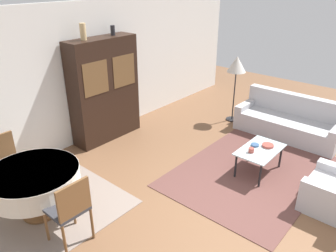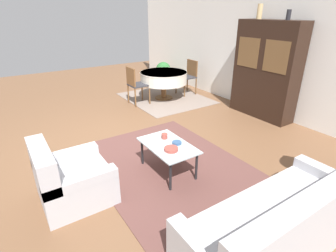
{
  "view_description": "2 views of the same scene",
  "coord_description": "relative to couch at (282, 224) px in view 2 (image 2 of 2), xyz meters",
  "views": [
    {
      "loc": [
        -3.34,
        -1.64,
        3.13
      ],
      "look_at": [
        0.2,
        1.4,
        0.95
      ],
      "focal_mm": 35.0,
      "sensor_mm": 36.0,
      "label": 1
    },
    {
      "loc": [
        4.1,
        -1.52,
        2.23
      ],
      "look_at": [
        1.32,
        0.32,
        0.75
      ],
      "focal_mm": 28.0,
      "sensor_mm": 36.0,
      "label": 2
    }
  ],
  "objects": [
    {
      "name": "vase_short",
      "position": [
        -2.22,
        2.85,
        1.85
      ],
      "size": [
        0.09,
        0.09,
        0.19
      ],
      "color": "#232328",
      "rests_on": "display_cabinet"
    },
    {
      "name": "vase_tall",
      "position": [
        -2.9,
        2.85,
        1.9
      ],
      "size": [
        0.11,
        0.11,
        0.29
      ],
      "color": "tan",
      "rests_on": "display_cabinet"
    },
    {
      "name": "bowl",
      "position": [
        -1.59,
        -0.25,
        0.18
      ],
      "size": [
        0.2,
        0.2,
        0.04
      ],
      "color": "#9E4238",
      "rests_on": "coffee_table"
    },
    {
      "name": "display_cabinet",
      "position": [
        -2.53,
        2.85,
        0.73
      ],
      "size": [
        1.45,
        0.45,
        2.05
      ],
      "color": "black",
      "rests_on": "ground_plane"
    },
    {
      "name": "couch",
      "position": [
        0.0,
        0.0,
        0.0
      ],
      "size": [
        0.84,
        2.1,
        0.84
      ],
      "rotation": [
        0.0,
        0.0,
        1.57
      ],
      "color": "#B2B2B7",
      "rests_on": "ground_plane"
    },
    {
      "name": "wall_back",
      "position": [
        -3.07,
        3.13,
        1.06
      ],
      "size": [
        10.0,
        0.06,
        2.7
      ],
      "color": "white",
      "rests_on": "ground_plane"
    },
    {
      "name": "coffee_table",
      "position": [
        -1.76,
        -0.19,
        0.11
      ],
      "size": [
        0.9,
        0.56,
        0.44
      ],
      "color": "black",
      "rests_on": "area_rug"
    },
    {
      "name": "dining_chair_near",
      "position": [
        -4.78,
        0.83,
        0.26
      ],
      "size": [
        0.44,
        0.44,
        0.94
      ],
      "color": "brown",
      "rests_on": "dining_rug"
    },
    {
      "name": "area_rug",
      "position": [
        -1.82,
        -0.1,
        -0.29
      ],
      "size": [
        2.97,
        2.15,
        0.01
      ],
      "color": "brown",
      "rests_on": "ground_plane"
    },
    {
      "name": "cup",
      "position": [
        -1.95,
        -0.12,
        0.2
      ],
      "size": [
        0.09,
        0.09,
        0.08
      ],
      "color": "#9E4238",
      "rests_on": "coffee_table"
    },
    {
      "name": "potted_plant",
      "position": [
        -6.19,
        2.55,
        0.11
      ],
      "size": [
        0.48,
        0.48,
        0.69
      ],
      "color": "beige",
      "rests_on": "ground_plane"
    },
    {
      "name": "ground_plane",
      "position": [
        -3.07,
        -0.5,
        -0.29
      ],
      "size": [
        14.0,
        14.0,
        0.0
      ],
      "primitive_type": "plane",
      "color": "brown"
    },
    {
      "name": "dining_table",
      "position": [
        -4.78,
        1.67,
        0.29
      ],
      "size": [
        1.24,
        1.24,
        0.72
      ],
      "color": "brown",
      "rests_on": "dining_rug"
    },
    {
      "name": "dining_rug",
      "position": [
        -4.77,
        1.72,
        -0.29
      ],
      "size": [
        2.27,
        1.94,
        0.01
      ],
      "color": "gray",
      "rests_on": "ground_plane"
    },
    {
      "name": "dining_chair_far",
      "position": [
        -4.78,
        2.5,
        0.26
      ],
      "size": [
        0.44,
        0.44,
        0.94
      ],
      "rotation": [
        0.0,
        0.0,
        3.14
      ],
      "color": "brown",
      "rests_on": "dining_rug"
    },
    {
      "name": "bowl_small",
      "position": [
        -1.71,
        -0.07,
        0.18
      ],
      "size": [
        0.14,
        0.14,
        0.03
      ],
      "color": "#33517A",
      "rests_on": "coffee_table"
    },
    {
      "name": "armchair",
      "position": [
        -1.91,
        -1.55,
        -0.0
      ],
      "size": [
        0.84,
        0.84,
        0.81
      ],
      "color": "#B2B2B7",
      "rests_on": "ground_plane"
    }
  ]
}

